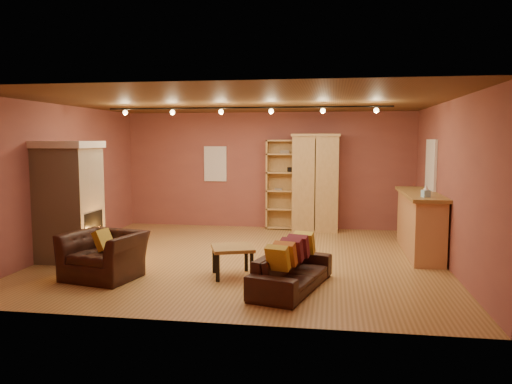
% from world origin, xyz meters
% --- Properties ---
extents(floor, '(7.00, 7.00, 0.00)m').
position_xyz_m(floor, '(0.00, 0.00, 0.00)').
color(floor, olive).
rests_on(floor, ground).
extents(ceiling, '(7.00, 7.00, 0.00)m').
position_xyz_m(ceiling, '(0.00, 0.00, 2.80)').
color(ceiling, brown).
rests_on(ceiling, back_wall).
extents(back_wall, '(7.00, 0.02, 2.80)m').
position_xyz_m(back_wall, '(0.00, 3.25, 1.40)').
color(back_wall, brown).
rests_on(back_wall, floor).
extents(left_wall, '(0.02, 6.50, 2.80)m').
position_xyz_m(left_wall, '(-3.50, 0.00, 1.40)').
color(left_wall, brown).
rests_on(left_wall, floor).
extents(right_wall, '(0.02, 6.50, 2.80)m').
position_xyz_m(right_wall, '(3.50, 0.00, 1.40)').
color(right_wall, brown).
rests_on(right_wall, floor).
extents(fireplace, '(1.01, 0.98, 2.12)m').
position_xyz_m(fireplace, '(-3.04, -0.60, 1.06)').
color(fireplace, tan).
rests_on(fireplace, floor).
extents(back_window, '(0.56, 0.04, 0.86)m').
position_xyz_m(back_window, '(-1.30, 3.23, 1.55)').
color(back_window, silver).
rests_on(back_window, back_wall).
extents(bookcase, '(0.88, 0.34, 2.14)m').
position_xyz_m(bookcase, '(0.43, 3.14, 1.09)').
color(bookcase, tan).
rests_on(bookcase, floor).
extents(armoire, '(1.12, 0.64, 2.28)m').
position_xyz_m(armoire, '(1.17, 2.96, 1.14)').
color(armoire, tan).
rests_on(armoire, floor).
extents(bar_counter, '(0.65, 2.43, 1.16)m').
position_xyz_m(bar_counter, '(3.20, 0.84, 0.59)').
color(bar_counter, tan).
rests_on(bar_counter, floor).
extents(tissue_box, '(0.16, 0.16, 0.23)m').
position_xyz_m(tissue_box, '(3.15, 0.06, 1.26)').
color(tissue_box, '#90CAE7').
rests_on(tissue_box, bar_counter).
extents(right_window, '(0.05, 0.90, 1.00)m').
position_xyz_m(right_window, '(3.47, 1.40, 1.65)').
color(right_window, silver).
rests_on(right_window, right_wall).
extents(loveseat, '(0.98, 1.86, 0.75)m').
position_xyz_m(loveseat, '(1.01, -1.75, 0.37)').
color(loveseat, black).
rests_on(loveseat, floor).
extents(armchair, '(1.23, 0.93, 0.96)m').
position_xyz_m(armchair, '(-1.92, -1.63, 0.48)').
color(armchair, black).
rests_on(armchair, floor).
extents(coffee_table, '(0.80, 0.80, 0.48)m').
position_xyz_m(coffee_table, '(0.03, -1.24, 0.41)').
color(coffee_table, olive).
rests_on(coffee_table, floor).
extents(track_rail, '(5.20, 0.09, 0.13)m').
position_xyz_m(track_rail, '(0.00, 0.20, 2.69)').
color(track_rail, black).
rests_on(track_rail, ceiling).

